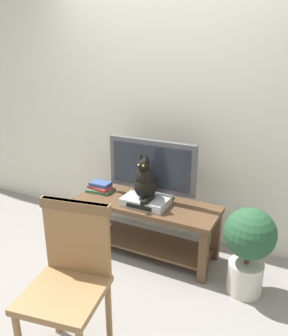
{
  "coord_description": "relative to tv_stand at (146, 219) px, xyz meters",
  "views": [
    {
      "loc": [
        1.21,
        -1.83,
        1.79
      ],
      "look_at": [
        -0.01,
        0.58,
        0.85
      ],
      "focal_mm": 35.92,
      "sensor_mm": 36.0,
      "label": 1
    }
  ],
  "objects": [
    {
      "name": "wooden_chair",
      "position": [
        0.1,
        -1.2,
        0.23
      ],
      "size": [
        0.51,
        0.51,
        0.99
      ],
      "color": "olive",
      "rests_on": "ground"
    },
    {
      "name": "cat",
      "position": [
        0.02,
        -0.07,
        0.39
      ],
      "size": [
        0.19,
        0.28,
        0.42
      ],
      "color": "black",
      "rests_on": "media_box"
    },
    {
      "name": "tv",
      "position": [
        0.0,
        0.1,
        0.45
      ],
      "size": [
        0.83,
        0.2,
        0.55
      ],
      "color": "#4C4C51",
      "rests_on": "tv_stand"
    },
    {
      "name": "media_box",
      "position": [
        0.02,
        -0.06,
        0.2
      ],
      "size": [
        0.4,
        0.26,
        0.07
      ],
      "color": "#ADADB2",
      "rests_on": "tv_stand"
    },
    {
      "name": "potted_plant",
      "position": [
        0.93,
        -0.15,
        0.07
      ],
      "size": [
        0.39,
        0.39,
        0.71
      ],
      "color": "beige",
      "rests_on": "ground"
    },
    {
      "name": "tv_stand",
      "position": [
        0.0,
        0.0,
        0.0
      ],
      "size": [
        1.31,
        0.47,
        0.51
      ],
      "color": "#513823",
      "rests_on": "ground"
    },
    {
      "name": "back_wall",
      "position": [
        0.01,
        0.52,
        1.05
      ],
      "size": [
        7.0,
        0.12,
        2.8
      ],
      "primitive_type": "cube",
      "color": "beige",
      "rests_on": "ground"
    },
    {
      "name": "ground_plane",
      "position": [
        0.01,
        -0.63,
        -0.35
      ],
      "size": [
        12.0,
        12.0,
        0.0
      ],
      "primitive_type": "plane",
      "color": "gray"
    },
    {
      "name": "book_stack",
      "position": [
        -0.51,
        0.03,
        0.2
      ],
      "size": [
        0.25,
        0.19,
        0.09
      ],
      "color": "#38664C",
      "rests_on": "tv_stand"
    }
  ]
}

